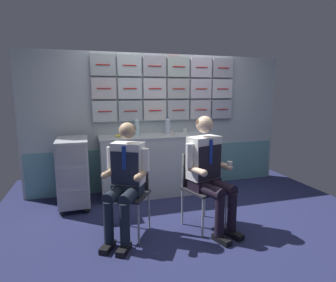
# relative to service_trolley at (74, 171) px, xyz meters

# --- Properties ---
(ground) EXTENTS (4.80, 4.80, 0.04)m
(ground) POSITION_rel_service_trolley_xyz_m (1.35, -0.91, -0.53)
(ground) COLOR #22264E
(galley_bulkhead) EXTENTS (4.20, 0.14, 2.15)m
(galley_bulkhead) POSITION_rel_service_trolley_xyz_m (1.37, 0.46, 0.63)
(galley_bulkhead) COLOR #ABB7BE
(galley_bulkhead) RESTS_ON ground
(galley_counter) EXTENTS (1.66, 0.53, 0.92)m
(galley_counter) POSITION_rel_service_trolley_xyz_m (1.18, 0.18, -0.05)
(galley_counter) COLOR silver
(galley_counter) RESTS_ON ground
(service_trolley) EXTENTS (0.40, 0.65, 0.95)m
(service_trolley) POSITION_rel_service_trolley_xyz_m (0.00, 0.00, 0.00)
(service_trolley) COLOR black
(service_trolley) RESTS_ON ground
(folding_chair_left) EXTENTS (0.55, 0.55, 0.86)m
(folding_chair_left) POSITION_rel_service_trolley_xyz_m (0.65, -0.89, 0.03)
(folding_chair_left) COLOR #A8AAAF
(folding_chair_left) RESTS_ON ground
(crew_member_left) EXTENTS (0.57, 0.65, 1.25)m
(crew_member_left) POSITION_rel_service_trolley_xyz_m (0.57, -1.03, 0.18)
(crew_member_left) COLOR black
(crew_member_left) RESTS_ON ground
(folding_chair_right) EXTENTS (0.51, 0.51, 0.86)m
(folding_chair_right) POSITION_rel_service_trolley_xyz_m (1.44, -0.94, 0.03)
(folding_chair_right) COLOR #A8AAAF
(folding_chair_right) RESTS_ON ground
(crew_member_right) EXTENTS (0.54, 0.69, 1.30)m
(crew_member_right) POSITION_rel_service_trolley_xyz_m (1.49, -1.10, 0.22)
(crew_member_right) COLOR black
(crew_member_right) RESTS_ON ground
(water_bottle_short) EXTENTS (0.07, 0.07, 0.27)m
(water_bottle_short) POSITION_rel_service_trolley_xyz_m (0.93, 0.26, 0.54)
(water_bottle_short) COLOR silver
(water_bottle_short) RESTS_ON galley_counter
(water_bottle_clear) EXTENTS (0.07, 0.07, 0.27)m
(water_bottle_clear) POSITION_rel_service_trolley_xyz_m (1.41, 0.24, 0.54)
(water_bottle_clear) COLOR silver
(water_bottle_clear) RESTS_ON galley_counter
(paper_cup_blue) EXTENTS (0.06, 0.06, 0.06)m
(paper_cup_blue) POSITION_rel_service_trolley_xyz_m (1.72, 0.32, 0.44)
(paper_cup_blue) COLOR white
(paper_cup_blue) RESTS_ON galley_counter
(paper_cup_tan) EXTENTS (0.06, 0.06, 0.07)m
(paper_cup_tan) POSITION_rel_service_trolley_xyz_m (1.40, 0.02, 0.45)
(paper_cup_tan) COLOR beige
(paper_cup_tan) RESTS_ON galley_counter
(snack_banana) EXTENTS (0.17, 0.10, 0.04)m
(snack_banana) POSITION_rel_service_trolley_xyz_m (0.67, 0.19, 0.43)
(snack_banana) COLOR yellow
(snack_banana) RESTS_ON galley_counter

